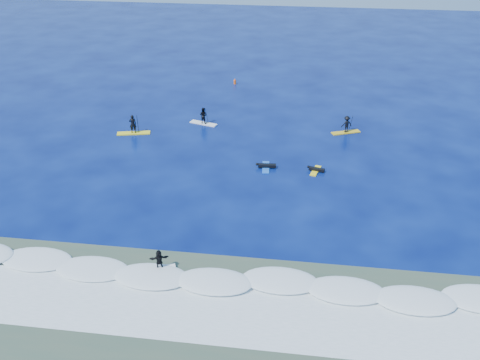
# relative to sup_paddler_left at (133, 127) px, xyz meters

# --- Properties ---
(ground) EXTENTS (160.00, 160.00, 0.00)m
(ground) POSITION_rel_sup_paddler_left_xyz_m (11.11, -11.28, -0.72)
(ground) COLOR #030C43
(ground) RESTS_ON ground
(shallow_water) EXTENTS (90.00, 13.00, 0.01)m
(shallow_water) POSITION_rel_sup_paddler_left_xyz_m (11.11, -25.28, -0.71)
(shallow_water) COLOR #394E3C
(shallow_water) RESTS_ON ground
(breaking_wave) EXTENTS (40.00, 6.00, 0.30)m
(breaking_wave) POSITION_rel_sup_paddler_left_xyz_m (11.11, -21.28, -0.72)
(breaking_wave) COLOR white
(breaking_wave) RESTS_ON ground
(whitewater) EXTENTS (34.00, 5.00, 0.02)m
(whitewater) POSITION_rel_sup_paddler_left_xyz_m (11.11, -24.28, -0.72)
(whitewater) COLOR silver
(whitewater) RESTS_ON ground
(sup_paddler_left) EXTENTS (3.37, 1.57, 2.29)m
(sup_paddler_left) POSITION_rel_sup_paddler_left_xyz_m (0.00, 0.00, 0.00)
(sup_paddler_left) COLOR yellow
(sup_paddler_left) RESTS_ON ground
(sup_paddler_center) EXTENTS (3.01, 1.59, 2.05)m
(sup_paddler_center) POSITION_rel_sup_paddler_left_xyz_m (6.43, 3.43, 0.05)
(sup_paddler_center) COLOR white
(sup_paddler_center) RESTS_ON ground
(sup_paddler_right) EXTENTS (2.98, 1.83, 2.05)m
(sup_paddler_right) POSITION_rel_sup_paddler_left_xyz_m (21.03, 3.06, 0.08)
(sup_paddler_right) COLOR gold
(sup_paddler_right) RESTS_ON ground
(prone_paddler_near) EXTENTS (1.56, 2.03, 0.41)m
(prone_paddler_near) POSITION_rel_sup_paddler_left_xyz_m (18.14, -5.74, -0.58)
(prone_paddler_near) COLOR yellow
(prone_paddler_near) RESTS_ON ground
(prone_paddler_far) EXTENTS (1.80, 2.30, 0.47)m
(prone_paddler_far) POSITION_rel_sup_paddler_left_xyz_m (13.81, -5.69, -0.56)
(prone_paddler_far) COLOR blue
(prone_paddler_far) RESTS_ON ground
(wave_surfer) EXTENTS (2.05, 1.18, 1.43)m
(wave_surfer) POSITION_rel_sup_paddler_left_xyz_m (8.44, -20.96, 0.10)
(wave_surfer) COLOR white
(wave_surfer) RESTS_ON breaking_wave
(marker_buoy) EXTENTS (0.32, 0.32, 0.76)m
(marker_buoy) POSITION_rel_sup_paddler_left_xyz_m (7.81, 16.65, -0.39)
(marker_buoy) COLOR #EA5614
(marker_buoy) RESTS_ON ground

